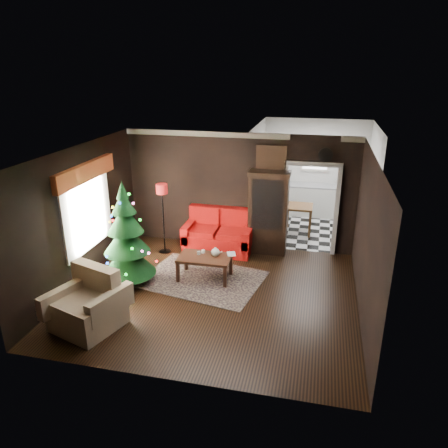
% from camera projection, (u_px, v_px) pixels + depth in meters
% --- Properties ---
extents(floor, '(5.50, 5.50, 0.00)m').
position_uv_depth(floor, '(214.00, 294.00, 8.42)').
color(floor, black).
rests_on(floor, ground).
extents(ceiling, '(5.50, 5.50, 0.00)m').
position_uv_depth(ceiling, '(212.00, 154.00, 7.43)').
color(ceiling, white).
rests_on(ceiling, ground).
extents(wall_back, '(5.50, 0.00, 5.50)m').
position_uv_depth(wall_back, '(239.00, 191.00, 10.20)').
color(wall_back, black).
rests_on(wall_back, ground).
extents(wall_front, '(5.50, 0.00, 5.50)m').
position_uv_depth(wall_front, '(167.00, 295.00, 5.64)').
color(wall_front, black).
rests_on(wall_front, ground).
extents(wall_left, '(0.00, 5.50, 5.50)m').
position_uv_depth(wall_left, '(80.00, 217.00, 8.50)').
color(wall_left, black).
rests_on(wall_left, ground).
extents(wall_right, '(0.00, 5.50, 5.50)m').
position_uv_depth(wall_right, '(367.00, 241.00, 7.35)').
color(wall_right, black).
rests_on(wall_right, ground).
extents(doorway, '(1.10, 0.10, 2.10)m').
position_uv_depth(doorway, '(310.00, 210.00, 9.97)').
color(doorway, white).
rests_on(doorway, ground).
extents(left_window, '(0.05, 1.60, 1.40)m').
position_uv_depth(left_window, '(87.00, 212.00, 8.65)').
color(left_window, white).
rests_on(left_window, wall_left).
extents(valance, '(0.12, 2.10, 0.35)m').
position_uv_depth(valance, '(85.00, 172.00, 8.35)').
color(valance, '#9F3F20').
rests_on(valance, wall_left).
extents(kitchen_floor, '(3.00, 3.00, 0.00)m').
position_uv_depth(kitchen_floor, '(309.00, 229.00, 11.71)').
color(kitchen_floor, silver).
rests_on(kitchen_floor, ground).
extents(kitchen_window, '(0.70, 0.06, 0.70)m').
position_uv_depth(kitchen_window, '(315.00, 157.00, 12.43)').
color(kitchen_window, white).
rests_on(kitchen_window, ground).
extents(rug, '(2.72, 2.20, 0.01)m').
position_uv_depth(rug, '(202.00, 279.00, 8.99)').
color(rug, '#3E3338').
rests_on(rug, ground).
extents(loveseat, '(1.70, 0.90, 1.00)m').
position_uv_depth(loveseat, '(218.00, 231.00, 10.19)').
color(loveseat, '#7E0802').
rests_on(loveseat, ground).
extents(curio_cabinet, '(0.90, 0.45, 1.90)m').
position_uv_depth(curio_cabinet, '(268.00, 214.00, 9.99)').
color(curio_cabinet, black).
rests_on(curio_cabinet, ground).
extents(floor_lamp, '(0.31, 0.31, 1.71)m').
position_uv_depth(floor_lamp, '(163.00, 219.00, 10.03)').
color(floor_lamp, black).
rests_on(floor_lamp, ground).
extents(christmas_tree, '(1.42, 1.42, 2.11)m').
position_uv_depth(christmas_tree, '(126.00, 236.00, 8.50)').
color(christmas_tree, black).
rests_on(christmas_tree, ground).
extents(armchair, '(1.31, 1.31, 1.06)m').
position_uv_depth(armchair, '(87.00, 303.00, 7.23)').
color(armchair, tan).
rests_on(armchair, ground).
extents(coffee_table, '(1.10, 0.66, 0.49)m').
position_uv_depth(coffee_table, '(205.00, 267.00, 8.95)').
color(coffee_table, black).
rests_on(coffee_table, rug).
extents(teapot, '(0.26, 0.26, 0.19)m').
position_uv_depth(teapot, '(215.00, 252.00, 8.84)').
color(teapot, white).
rests_on(teapot, coffee_table).
extents(cup_a, '(0.09, 0.09, 0.06)m').
position_uv_depth(cup_a, '(203.00, 251.00, 9.03)').
color(cup_a, white).
rests_on(cup_a, coffee_table).
extents(cup_b, '(0.08, 0.08, 0.06)m').
position_uv_depth(cup_b, '(199.00, 253.00, 8.96)').
color(cup_b, silver).
rests_on(cup_b, coffee_table).
extents(book, '(0.17, 0.07, 0.24)m').
position_uv_depth(book, '(227.00, 249.00, 8.91)').
color(book, '#A07B65').
rests_on(book, coffee_table).
extents(wall_clock, '(0.32, 0.32, 0.06)m').
position_uv_depth(wall_clock, '(326.00, 155.00, 9.40)').
color(wall_clock, white).
rests_on(wall_clock, wall_back).
extents(painting, '(0.62, 0.05, 0.52)m').
position_uv_depth(painting, '(271.00, 158.00, 9.70)').
color(painting, '#9F6435').
rests_on(painting, wall_back).
extents(kitchen_counter, '(1.80, 0.60, 0.90)m').
position_uv_depth(kitchen_counter, '(312.00, 201.00, 12.64)').
color(kitchen_counter, white).
rests_on(kitchen_counter, ground).
extents(kitchen_table, '(0.70, 0.70, 0.75)m').
position_uv_depth(kitchen_table, '(298.00, 219.00, 11.37)').
color(kitchen_table, brown).
rests_on(kitchen_table, ground).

